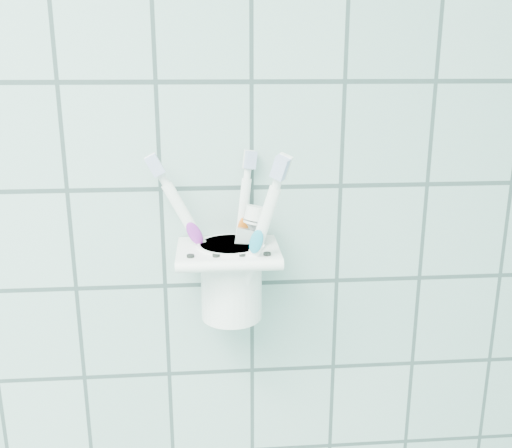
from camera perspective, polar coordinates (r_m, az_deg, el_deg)
The scene contains 6 objects.
holder_bracket at distance 0.70m, azimuth -2.81°, elevation -2.97°, with size 0.12×0.10×0.04m.
cup at distance 0.71m, azimuth -2.47°, elevation -5.37°, with size 0.08×0.08×0.10m.
toothbrush_pink at distance 0.70m, azimuth -1.96°, elevation 0.06°, with size 0.10×0.02×0.22m.
toothbrush_blue at distance 0.71m, azimuth -2.42°, elevation -0.68°, with size 0.04×0.04×0.20m.
toothbrush_orange at distance 0.68m, azimuth -2.30°, elevation -0.52°, with size 0.06×0.07×0.22m.
toothpaste_tube at distance 0.69m, azimuth -2.04°, elevation -2.95°, with size 0.06×0.04×0.14m.
Camera 1 is at (0.64, 0.49, 1.54)m, focal length 40.00 mm.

